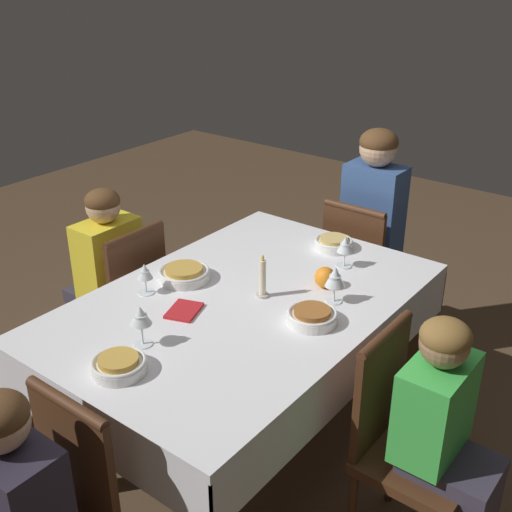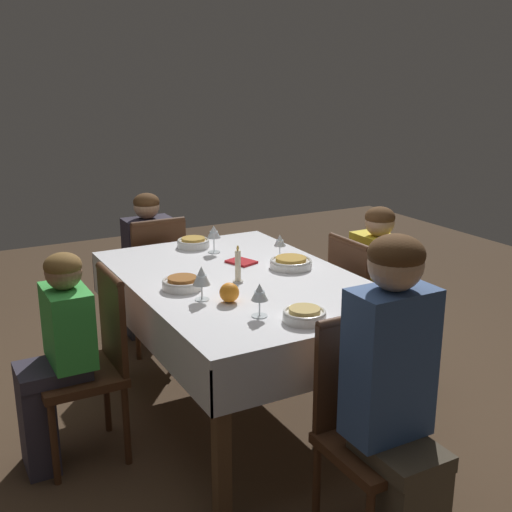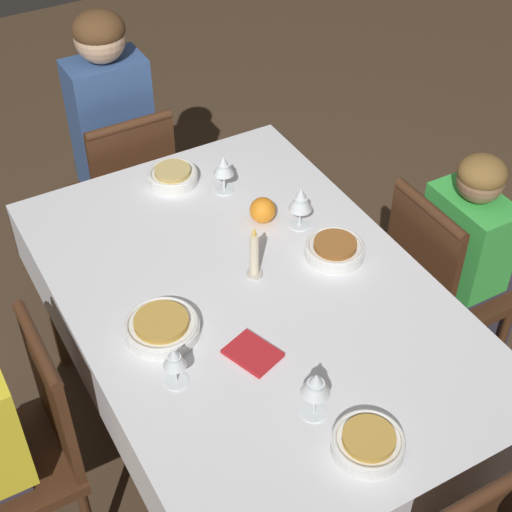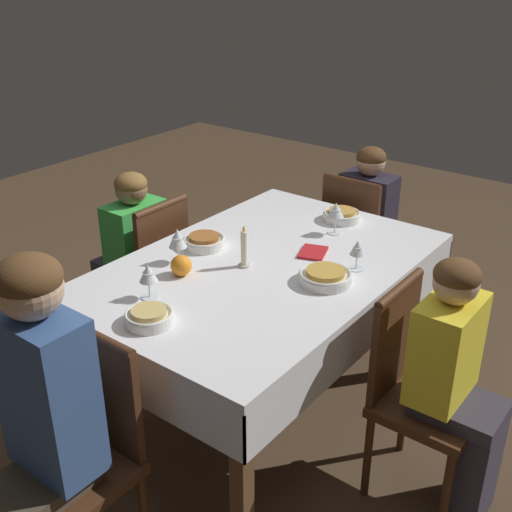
{
  "view_description": "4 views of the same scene",
  "coord_description": "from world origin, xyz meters",
  "px_view_note": "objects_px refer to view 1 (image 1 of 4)",
  "views": [
    {
      "loc": [
        1.73,
        1.4,
        2.03
      ],
      "look_at": [
        -0.1,
        -0.01,
        0.92
      ],
      "focal_mm": 45.0,
      "sensor_mm": 36.0,
      "label": 1
    },
    {
      "loc": [
        -2.67,
        1.37,
        1.75
      ],
      "look_at": [
        -0.06,
        -0.06,
        0.88
      ],
      "focal_mm": 45.0,
      "sensor_mm": 36.0,
      "label": 2
    },
    {
      "loc": [
        1.48,
        -0.82,
        2.43
      ],
      "look_at": [
        0.02,
        0.01,
        0.93
      ],
      "focal_mm": 55.0,
      "sensor_mm": 36.0,
      "label": 3
    },
    {
      "loc": [
        -1.97,
        -1.47,
        1.98
      ],
      "look_at": [
        -0.08,
        -0.03,
        0.84
      ],
      "focal_mm": 45.0,
      "sensor_mm": 36.0,
      "label": 4
    }
  ],
  "objects_px": {
    "chair_west": "(360,270)",
    "wine_glass_south": "(145,273)",
    "person_child_yellow": "(103,277)",
    "orange_fruit": "(325,277)",
    "candle_centerpiece": "(262,280)",
    "wine_glass_west": "(345,245)",
    "chair_south": "(126,302)",
    "wine_glass_east": "(141,317)",
    "dining_table": "(243,317)",
    "person_child_green": "(448,443)",
    "bowl_west": "(334,243)",
    "bowl_east": "(119,365)",
    "chair_north": "(403,438)",
    "bowl_north": "(312,316)",
    "person_adult_denim": "(376,226)",
    "bowl_south": "(184,273)",
    "napkin_red_folded": "(184,311)",
    "wine_glass_north": "(335,278)"
  },
  "relations": [
    {
      "from": "chair_north",
      "to": "bowl_south",
      "type": "distance_m",
      "value": 1.09
    },
    {
      "from": "chair_south",
      "to": "person_child_yellow",
      "type": "distance_m",
      "value": 0.18
    },
    {
      "from": "wine_glass_west",
      "to": "wine_glass_south",
      "type": "bearing_deg",
      "value": -36.15
    },
    {
      "from": "chair_west",
      "to": "wine_glass_west",
      "type": "bearing_deg",
      "value": 109.81
    },
    {
      "from": "bowl_west",
      "to": "bowl_east",
      "type": "relative_size",
      "value": 0.96
    },
    {
      "from": "chair_south",
      "to": "wine_glass_west",
      "type": "height_order",
      "value": "wine_glass_west"
    },
    {
      "from": "candle_centerpiece",
      "to": "orange_fruit",
      "type": "relative_size",
      "value": 2.11
    },
    {
      "from": "bowl_east",
      "to": "wine_glass_south",
      "type": "xyz_separation_m",
      "value": [
        -0.43,
        -0.32,
        0.06
      ]
    },
    {
      "from": "napkin_red_folded",
      "to": "candle_centerpiece",
      "type": "bearing_deg",
      "value": 149.94
    },
    {
      "from": "person_child_yellow",
      "to": "wine_glass_south",
      "type": "height_order",
      "value": "person_child_yellow"
    },
    {
      "from": "bowl_west",
      "to": "napkin_red_folded",
      "type": "bearing_deg",
      "value": -9.97
    },
    {
      "from": "person_child_green",
      "to": "bowl_west",
      "type": "xyz_separation_m",
      "value": [
        -0.67,
        -0.87,
        0.25
      ]
    },
    {
      "from": "wine_glass_west",
      "to": "bowl_south",
      "type": "relative_size",
      "value": 0.66
    },
    {
      "from": "person_adult_denim",
      "to": "wine_glass_east",
      "type": "bearing_deg",
      "value": 87.87
    },
    {
      "from": "wine_glass_north",
      "to": "napkin_red_folded",
      "type": "distance_m",
      "value": 0.6
    },
    {
      "from": "chair_north",
      "to": "chair_south",
      "type": "xyz_separation_m",
      "value": [
        -0.06,
        -1.49,
        0.0
      ]
    },
    {
      "from": "napkin_red_folded",
      "to": "bowl_west",
      "type": "bearing_deg",
      "value": 170.03
    },
    {
      "from": "wine_glass_east",
      "to": "chair_south",
      "type": "bearing_deg",
      "value": -126.1
    },
    {
      "from": "wine_glass_north",
      "to": "napkin_red_folded",
      "type": "bearing_deg",
      "value": -44.52
    },
    {
      "from": "wine_glass_south",
      "to": "orange_fruit",
      "type": "xyz_separation_m",
      "value": [
        -0.49,
        0.54,
        -0.05
      ]
    },
    {
      "from": "chair_north",
      "to": "person_child_green",
      "type": "distance_m",
      "value": 0.17
    },
    {
      "from": "bowl_east",
      "to": "napkin_red_folded",
      "type": "relative_size",
      "value": 1.08
    },
    {
      "from": "person_adult_denim",
      "to": "candle_centerpiece",
      "type": "bearing_deg",
      "value": 93.31
    },
    {
      "from": "wine_glass_east",
      "to": "orange_fruit",
      "type": "height_order",
      "value": "wine_glass_east"
    },
    {
      "from": "bowl_north",
      "to": "wine_glass_south",
      "type": "xyz_separation_m",
      "value": [
        0.22,
        -0.66,
        0.06
      ]
    },
    {
      "from": "chair_south",
      "to": "person_child_green",
      "type": "bearing_deg",
      "value": 88.07
    },
    {
      "from": "dining_table",
      "to": "wine_glass_west",
      "type": "bearing_deg",
      "value": 161.39
    },
    {
      "from": "bowl_south",
      "to": "candle_centerpiece",
      "type": "distance_m",
      "value": 0.36
    },
    {
      "from": "chair_north",
      "to": "wine_glass_south",
      "type": "distance_m",
      "value": 1.16
    },
    {
      "from": "chair_west",
      "to": "wine_glass_east",
      "type": "height_order",
      "value": "wine_glass_east"
    },
    {
      "from": "chair_north",
      "to": "bowl_west",
      "type": "xyz_separation_m",
      "value": [
        -0.67,
        -0.71,
        0.31
      ]
    },
    {
      "from": "person_child_green",
      "to": "candle_centerpiece",
      "type": "distance_m",
      "value": 0.91
    },
    {
      "from": "person_child_yellow",
      "to": "orange_fruit",
      "type": "xyz_separation_m",
      "value": [
        -0.27,
        1.1,
        0.24
      ]
    },
    {
      "from": "dining_table",
      "to": "chair_south",
      "type": "distance_m",
      "value": 0.77
    },
    {
      "from": "wine_glass_west",
      "to": "bowl_east",
      "type": "bearing_deg",
      "value": -9.39
    },
    {
      "from": "person_child_yellow",
      "to": "wine_glass_north",
      "type": "height_order",
      "value": "person_child_yellow"
    },
    {
      "from": "chair_north",
      "to": "bowl_south",
      "type": "relative_size",
      "value": 4.05
    },
    {
      "from": "chair_north",
      "to": "wine_glass_west",
      "type": "height_order",
      "value": "wine_glass_west"
    },
    {
      "from": "dining_table",
      "to": "person_child_green",
      "type": "bearing_deg",
      "value": 87.86
    },
    {
      "from": "wine_glass_west",
      "to": "wine_glass_south",
      "type": "height_order",
      "value": "wine_glass_west"
    },
    {
      "from": "wine_glass_west",
      "to": "candle_centerpiece",
      "type": "relative_size",
      "value": 0.77
    },
    {
      "from": "person_child_yellow",
      "to": "bowl_north",
      "type": "xyz_separation_m",
      "value": [
        -0.0,
        1.21,
        0.22
      ]
    },
    {
      "from": "wine_glass_south",
      "to": "bowl_west",
      "type": "bearing_deg",
      "value": 155.72
    },
    {
      "from": "chair_north",
      "to": "person_child_yellow",
      "type": "height_order",
      "value": "person_child_yellow"
    },
    {
      "from": "chair_west",
      "to": "wine_glass_south",
      "type": "height_order",
      "value": "wine_glass_south"
    },
    {
      "from": "person_child_yellow",
      "to": "orange_fruit",
      "type": "height_order",
      "value": "person_child_yellow"
    },
    {
      "from": "person_adult_denim",
      "to": "chair_north",
      "type": "bearing_deg",
      "value": 122.65
    },
    {
      "from": "chair_north",
      "to": "bowl_north",
      "type": "distance_m",
      "value": 0.53
    },
    {
      "from": "person_child_green",
      "to": "wine_glass_north",
      "type": "bearing_deg",
      "value": 68.36
    },
    {
      "from": "chair_south",
      "to": "bowl_north",
      "type": "bearing_deg",
      "value": 90.04
    }
  ]
}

